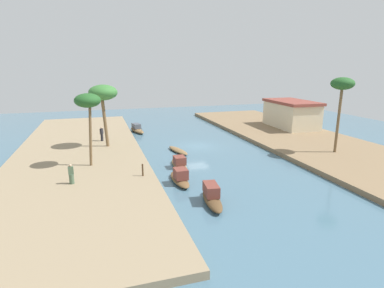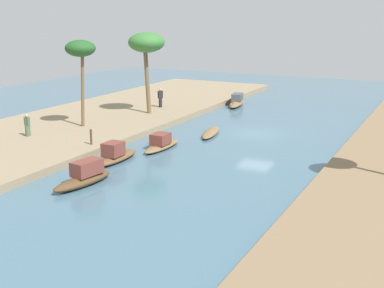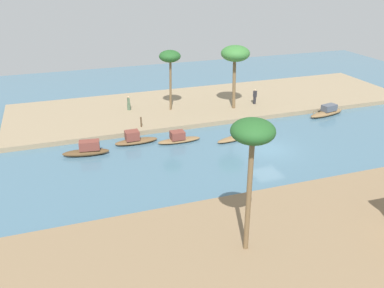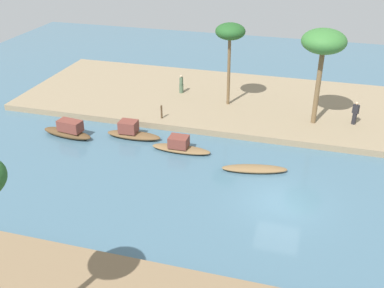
{
  "view_description": "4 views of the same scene",
  "coord_description": "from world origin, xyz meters",
  "px_view_note": "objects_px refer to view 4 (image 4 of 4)",
  "views": [
    {
      "loc": [
        33.94,
        -11.17,
        9.21
      ],
      "look_at": [
        2.59,
        -1.5,
        0.97
      ],
      "focal_mm": 28.9,
      "sensor_mm": 36.0,
      "label": 1
    },
    {
      "loc": [
        35.71,
        12.85,
        8.95
      ],
      "look_at": [
        7.25,
        -1.78,
        0.65
      ],
      "focal_mm": 47.69,
      "sensor_mm": 36.0,
      "label": 2
    },
    {
      "loc": [
        17.49,
        29.42,
        15.18
      ],
      "look_at": [
        6.57,
        -2.0,
        0.62
      ],
      "focal_mm": 38.61,
      "sensor_mm": 36.0,
      "label": 3
    },
    {
      "loc": [
        -0.98,
        21.41,
        14.59
      ],
      "look_at": [
        6.22,
        -3.81,
        0.86
      ],
      "focal_mm": 42.49,
      "sensor_mm": 36.0,
      "label": 4
    }
  ],
  "objects_px": {
    "sampan_near_left_bank": "(68,131)",
    "palm_tree_left_near": "(324,43)",
    "person_by_mooring": "(181,85)",
    "palm_tree_left_far": "(230,33)",
    "person_on_near_bank": "(355,114)",
    "sampan_downstream_large": "(180,146)",
    "mooring_post": "(162,112)",
    "sampan_open_hull": "(132,132)",
    "sampan_midstream": "(254,169)"
  },
  "relations": [
    {
      "from": "palm_tree_left_near",
      "to": "mooring_post",
      "type": "bearing_deg",
      "value": 12.69
    },
    {
      "from": "sampan_midstream",
      "to": "sampan_near_left_bank",
      "type": "xyz_separation_m",
      "value": [
        13.48,
        -1.1,
        0.31
      ]
    },
    {
      "from": "person_on_near_bank",
      "to": "mooring_post",
      "type": "bearing_deg",
      "value": -137.9
    },
    {
      "from": "person_on_near_bank",
      "to": "sampan_downstream_large",
      "type": "bearing_deg",
      "value": -118.86
    },
    {
      "from": "person_by_mooring",
      "to": "palm_tree_left_far",
      "type": "relative_size",
      "value": 0.24
    },
    {
      "from": "palm_tree_left_near",
      "to": "sampan_near_left_bank",
      "type": "bearing_deg",
      "value": 21.06
    },
    {
      "from": "sampan_near_left_bank",
      "to": "person_by_mooring",
      "type": "bearing_deg",
      "value": -112.8
    },
    {
      "from": "sampan_midstream",
      "to": "person_by_mooring",
      "type": "relative_size",
      "value": 2.65
    },
    {
      "from": "person_on_near_bank",
      "to": "person_by_mooring",
      "type": "distance_m",
      "value": 14.22
    },
    {
      "from": "sampan_downstream_large",
      "to": "sampan_open_hull",
      "type": "xyz_separation_m",
      "value": [
        3.88,
        -0.98,
        0.06
      ]
    },
    {
      "from": "mooring_post",
      "to": "sampan_near_left_bank",
      "type": "bearing_deg",
      "value": 34.89
    },
    {
      "from": "palm_tree_left_near",
      "to": "palm_tree_left_far",
      "type": "height_order",
      "value": "palm_tree_left_near"
    },
    {
      "from": "sampan_near_left_bank",
      "to": "mooring_post",
      "type": "relative_size",
      "value": 3.96
    },
    {
      "from": "sampan_near_left_bank",
      "to": "sampan_open_hull",
      "type": "xyz_separation_m",
      "value": [
        -4.4,
        -1.11,
        -0.06
      ]
    },
    {
      "from": "sampan_downstream_large",
      "to": "palm_tree_left_far",
      "type": "xyz_separation_m",
      "value": [
        -1.58,
        -7.76,
        5.83
      ]
    },
    {
      "from": "sampan_near_left_bank",
      "to": "palm_tree_left_far",
      "type": "height_order",
      "value": "palm_tree_left_far"
    },
    {
      "from": "palm_tree_left_far",
      "to": "sampan_downstream_large",
      "type": "bearing_deg",
      "value": 78.5
    },
    {
      "from": "sampan_near_left_bank",
      "to": "palm_tree_left_near",
      "type": "xyz_separation_m",
      "value": [
        -16.65,
        -6.41,
        5.86
      ]
    },
    {
      "from": "person_on_near_bank",
      "to": "person_by_mooring",
      "type": "height_order",
      "value": "person_on_near_bank"
    },
    {
      "from": "sampan_open_hull",
      "to": "mooring_post",
      "type": "relative_size",
      "value": 3.89
    },
    {
      "from": "sampan_midstream",
      "to": "mooring_post",
      "type": "distance_m",
      "value": 9.35
    },
    {
      "from": "person_on_near_bank",
      "to": "palm_tree_left_near",
      "type": "bearing_deg",
      "value": -141.3
    },
    {
      "from": "sampan_open_hull",
      "to": "person_on_near_bank",
      "type": "distance_m",
      "value": 16.17
    },
    {
      "from": "sampan_near_left_bank",
      "to": "sampan_open_hull",
      "type": "distance_m",
      "value": 4.54
    },
    {
      "from": "sampan_near_left_bank",
      "to": "mooring_post",
      "type": "distance_m",
      "value": 6.9
    },
    {
      "from": "sampan_downstream_large",
      "to": "person_by_mooring",
      "type": "xyz_separation_m",
      "value": [
        2.77,
        -9.27,
        0.74
      ]
    },
    {
      "from": "sampan_open_hull",
      "to": "palm_tree_left_far",
      "type": "xyz_separation_m",
      "value": [
        -5.46,
        -6.78,
        5.77
      ]
    },
    {
      "from": "sampan_near_left_bank",
      "to": "person_on_near_bank",
      "type": "bearing_deg",
      "value": -153.12
    },
    {
      "from": "person_on_near_bank",
      "to": "palm_tree_left_near",
      "type": "height_order",
      "value": "palm_tree_left_near"
    },
    {
      "from": "palm_tree_left_near",
      "to": "person_by_mooring",
      "type": "bearing_deg",
      "value": -15.04
    },
    {
      "from": "sampan_downstream_large",
      "to": "sampan_open_hull",
      "type": "distance_m",
      "value": 4.0
    },
    {
      "from": "person_on_near_bank",
      "to": "mooring_post",
      "type": "xyz_separation_m",
      "value": [
        13.86,
        2.9,
        -0.31
      ]
    },
    {
      "from": "sampan_downstream_large",
      "to": "palm_tree_left_near",
      "type": "relative_size",
      "value": 0.59
    },
    {
      "from": "mooring_post",
      "to": "person_by_mooring",
      "type": "bearing_deg",
      "value": -88.61
    },
    {
      "from": "sampan_open_hull",
      "to": "palm_tree_left_far",
      "type": "distance_m",
      "value": 10.45
    },
    {
      "from": "sampan_open_hull",
      "to": "mooring_post",
      "type": "distance_m",
      "value": 3.13
    },
    {
      "from": "sampan_downstream_large",
      "to": "palm_tree_left_far",
      "type": "relative_size",
      "value": 0.62
    },
    {
      "from": "sampan_open_hull",
      "to": "person_by_mooring",
      "type": "relative_size",
      "value": 2.54
    },
    {
      "from": "person_on_near_bank",
      "to": "palm_tree_left_far",
      "type": "xyz_separation_m",
      "value": [
        9.64,
        -1.06,
        4.92
      ]
    },
    {
      "from": "palm_tree_left_far",
      "to": "sampan_near_left_bank",
      "type": "bearing_deg",
      "value": 38.67
    },
    {
      "from": "sampan_downstream_large",
      "to": "palm_tree_left_far",
      "type": "bearing_deg",
      "value": -101.24
    },
    {
      "from": "sampan_downstream_large",
      "to": "person_by_mooring",
      "type": "distance_m",
      "value": 9.71
    },
    {
      "from": "sampan_downstream_large",
      "to": "mooring_post",
      "type": "xyz_separation_m",
      "value": [
        2.64,
        -3.8,
        0.6
      ]
    },
    {
      "from": "sampan_open_hull",
      "to": "palm_tree_left_near",
      "type": "distance_m",
      "value": 14.59
    },
    {
      "from": "person_on_near_bank",
      "to": "person_by_mooring",
      "type": "bearing_deg",
      "value": -160.13
    },
    {
      "from": "sampan_midstream",
      "to": "sampan_open_hull",
      "type": "height_order",
      "value": "sampan_open_hull"
    },
    {
      "from": "sampan_open_hull",
      "to": "person_on_near_bank",
      "type": "height_order",
      "value": "person_on_near_bank"
    },
    {
      "from": "sampan_midstream",
      "to": "person_by_mooring",
      "type": "xyz_separation_m",
      "value": [
        7.97,
        -10.5,
        0.93
      ]
    },
    {
      "from": "person_by_mooring",
      "to": "palm_tree_left_near",
      "type": "height_order",
      "value": "palm_tree_left_near"
    },
    {
      "from": "sampan_near_left_bank",
      "to": "sampan_midstream",
      "type": "bearing_deg",
      "value": -177.1
    }
  ]
}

